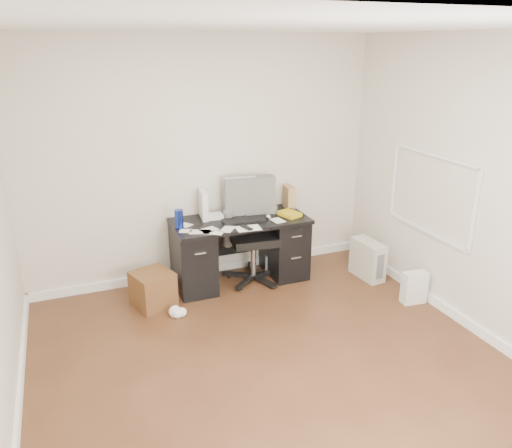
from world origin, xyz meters
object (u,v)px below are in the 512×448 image
Objects in this scene: lcd_monitor at (240,196)px; wicker_basket at (153,289)px; pc_tower at (368,259)px; desk at (240,248)px; keyboard at (244,220)px; office_chair at (253,232)px.

lcd_monitor is 1.22× the size of wicker_basket.
pc_tower is at bearing -5.64° from wicker_basket.
desk is 3.23× the size of keyboard.
lcd_monitor is 1.67m from pc_tower.
pc_tower is (1.26, -0.42, -0.37)m from office_chair.
lcd_monitor reaches higher than office_chair.
lcd_monitor reaches higher than keyboard.
lcd_monitor is at bearing 84.41° from keyboard.
office_chair is 2.65× the size of pc_tower.
lcd_monitor is 1.02× the size of pc_tower.
pc_tower is 2.47m from wicker_basket.
pc_tower is (1.41, -0.46, -0.18)m from desk.
lcd_monitor is at bearing 124.84° from office_chair.
desk is 0.60m from lcd_monitor.
keyboard is 1.24× the size of wicker_basket.
desk is at bearing 173.45° from office_chair.
wicker_basket is at bearing -164.32° from office_chair.
keyboard is 1.04× the size of pc_tower.
wicker_basket is (-1.06, -0.13, -0.58)m from keyboard.
lcd_monitor is at bearing 150.99° from pc_tower.
wicker_basket is (-2.45, 0.24, -0.04)m from pc_tower.
office_chair is 1.27m from wicker_basket.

